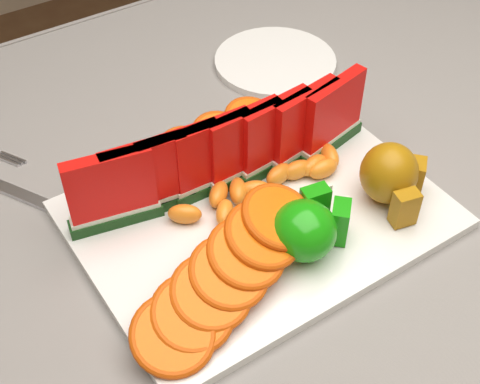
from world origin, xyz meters
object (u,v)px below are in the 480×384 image
object	(u,v)px
platter	(258,215)
pear_cluster	(391,175)
side_plate	(275,62)
fork	(34,197)
apple_cluster	(308,227)

from	to	relation	value
platter	pear_cluster	xyz separation A→B (m)	(0.13, -0.07, 0.04)
platter	side_plate	distance (m)	0.31
pear_cluster	platter	bearing A→B (deg)	153.69
platter	pear_cluster	distance (m)	0.16
pear_cluster	fork	world-z (taller)	pear_cluster
platter	side_plate	size ratio (longest dim) A/B	1.81
fork	platter	bearing A→B (deg)	-40.61
apple_cluster	fork	world-z (taller)	apple_cluster
apple_cluster	pear_cluster	xyz separation A→B (m)	(0.12, 0.01, 0.01)
apple_cluster	pear_cluster	size ratio (longest dim) A/B	1.21
apple_cluster	side_plate	world-z (taller)	apple_cluster
pear_cluster	side_plate	size ratio (longest dim) A/B	0.40
pear_cluster	fork	xyz separation A→B (m)	(-0.34, 0.24, -0.05)
platter	pear_cluster	world-z (taller)	pear_cluster
side_plate	fork	xyz separation A→B (m)	(-0.40, -0.07, -0.00)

